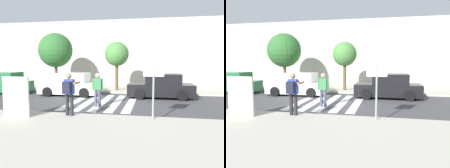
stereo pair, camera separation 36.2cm
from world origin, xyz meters
TOP-DOWN VIEW (x-y plane):
  - ground_plane at (0.00, 0.00)m, footprint 120.00×120.00m
  - sidewalk_near at (0.00, -6.20)m, footprint 60.00×6.00m
  - sidewalk_far at (0.00, 6.00)m, footprint 60.00×4.80m
  - building_facade_far at (0.00, 10.40)m, footprint 56.00×4.00m
  - crosswalk_stripe_0 at (-1.60, 0.20)m, footprint 0.44×5.20m
  - crosswalk_stripe_1 at (-0.80, 0.20)m, footprint 0.44×5.20m
  - crosswalk_stripe_2 at (0.00, 0.20)m, footprint 0.44×5.20m
  - crosswalk_stripe_3 at (0.80, 0.20)m, footprint 0.44×5.20m
  - crosswalk_stripe_4 at (1.60, 0.20)m, footprint 0.44×5.20m
  - stop_sign at (2.82, -3.62)m, footprint 0.76×0.08m
  - photographer_with_backpack at (-0.53, -3.64)m, footprint 0.60×0.86m
  - pedestrian_crossing at (0.01, -1.10)m, footprint 0.58×0.27m
  - parked_car_green at (-8.01, 2.30)m, footprint 4.10×1.92m
  - parked_car_white at (-2.77, 2.30)m, footprint 4.10×1.92m
  - parked_car_black at (3.32, 2.30)m, footprint 4.10×1.92m
  - street_tree_west at (-5.06, 4.97)m, footprint 2.77×2.77m
  - street_tree_center at (0.09, 4.54)m, footprint 1.83×1.83m
  - advertising_board at (-2.51, -4.21)m, footprint 1.10×0.11m

SIDE VIEW (x-z plane):
  - ground_plane at x=0.00m, z-range 0.00..0.00m
  - crosswalk_stripe_0 at x=-1.60m, z-range 0.00..0.01m
  - crosswalk_stripe_1 at x=-0.80m, z-range 0.00..0.01m
  - crosswalk_stripe_2 at x=0.00m, z-range 0.00..0.01m
  - crosswalk_stripe_3 at x=0.80m, z-range 0.00..0.01m
  - crosswalk_stripe_4 at x=1.60m, z-range 0.00..0.01m
  - sidewalk_near at x=0.00m, z-range 0.00..0.14m
  - sidewalk_far at x=0.00m, z-range 0.00..0.14m
  - parked_car_green at x=-8.01m, z-range -0.05..1.50m
  - parked_car_white at x=-2.77m, z-range -0.05..1.50m
  - parked_car_black at x=3.32m, z-range -0.05..1.50m
  - advertising_board at x=-2.51m, z-range 0.14..1.74m
  - pedestrian_crossing at x=0.01m, z-range 0.11..1.84m
  - photographer_with_backpack at x=-0.53m, z-range 0.31..2.03m
  - stop_sign at x=2.82m, z-range 0.68..3.07m
  - street_tree_center at x=0.09m, z-range 1.02..4.69m
  - building_facade_far at x=0.00m, z-range 0.00..6.19m
  - street_tree_west at x=-5.06m, z-range 0.98..5.47m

